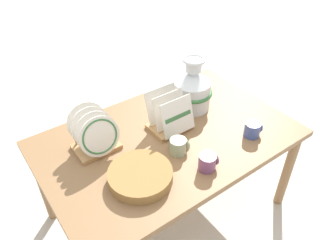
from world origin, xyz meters
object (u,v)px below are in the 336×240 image
object	(u,v)px
ceramic_vase	(192,88)
mug_cobalt_glaze	(253,129)
dish_rack_square_plates	(170,118)
wicker_charger_stack	(140,176)
dish_rack_round_plates	(95,136)
mug_plum_glaze	(208,162)
mug_sage_glaze	(179,146)

from	to	relation	value
ceramic_vase	mug_cobalt_glaze	world-z (taller)	ceramic_vase
dish_rack_square_plates	mug_cobalt_glaze	xyz separation A→B (m)	(0.32, -0.31, -0.02)
wicker_charger_stack	mug_cobalt_glaze	xyz separation A→B (m)	(0.65, -0.08, 0.01)
dish_rack_round_plates	mug_plum_glaze	world-z (taller)	dish_rack_round_plates
mug_plum_glaze	mug_sage_glaze	xyz separation A→B (m)	(-0.04, 0.17, 0.00)
wicker_charger_stack	mug_cobalt_glaze	world-z (taller)	mug_cobalt_glaze
ceramic_vase	mug_plum_glaze	world-z (taller)	ceramic_vase
dish_rack_square_plates	mug_plum_glaze	xyz separation A→B (m)	(-0.04, -0.35, -0.02)
ceramic_vase	dish_rack_round_plates	bearing A→B (deg)	-179.43
dish_rack_round_plates	wicker_charger_stack	distance (m)	0.32
wicker_charger_stack	mug_sage_glaze	world-z (taller)	mug_sage_glaze
ceramic_vase	mug_sage_glaze	bearing A→B (deg)	-138.66
mug_cobalt_glaze	mug_sage_glaze	world-z (taller)	same
dish_rack_round_plates	mug_cobalt_glaze	xyz separation A→B (m)	(0.72, -0.39, -0.04)
dish_rack_round_plates	dish_rack_square_plates	bearing A→B (deg)	-10.88
dish_rack_round_plates	mug_cobalt_glaze	size ratio (longest dim) A/B	2.49
dish_rack_square_plates	mug_cobalt_glaze	world-z (taller)	dish_rack_square_plates
wicker_charger_stack	mug_plum_glaze	bearing A→B (deg)	-22.90
wicker_charger_stack	mug_plum_glaze	xyz separation A→B (m)	(0.30, -0.13, 0.01)
mug_cobalt_glaze	ceramic_vase	bearing A→B (deg)	103.21
dish_rack_round_plates	mug_sage_glaze	size ratio (longest dim) A/B	2.49
mug_cobalt_glaze	mug_plum_glaze	bearing A→B (deg)	-173.12
mug_cobalt_glaze	mug_plum_glaze	distance (m)	0.36
wicker_charger_stack	mug_sage_glaze	distance (m)	0.26
dish_rack_round_plates	mug_sage_glaze	distance (m)	0.42
dish_rack_round_plates	mug_plum_glaze	bearing A→B (deg)	-49.85
wicker_charger_stack	mug_plum_glaze	world-z (taller)	mug_plum_glaze
dish_rack_square_plates	wicker_charger_stack	bearing A→B (deg)	-145.59
mug_cobalt_glaze	dish_rack_square_plates	bearing A→B (deg)	135.56
wicker_charger_stack	mug_sage_glaze	size ratio (longest dim) A/B	3.29
mug_plum_glaze	dish_rack_square_plates	bearing A→B (deg)	84.03
mug_cobalt_glaze	mug_sage_glaze	distance (m)	0.42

